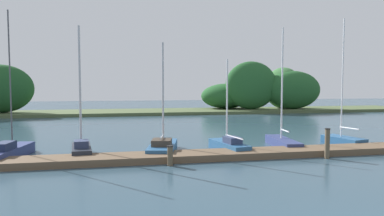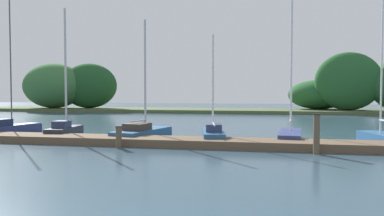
{
  "view_description": "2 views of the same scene",
  "coord_description": "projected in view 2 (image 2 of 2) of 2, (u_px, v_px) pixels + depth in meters",
  "views": [
    {
      "loc": [
        -6.11,
        -5.65,
        3.85
      ],
      "look_at": [
        -2.33,
        13.05,
        2.58
      ],
      "focal_mm": 32.71,
      "sensor_mm": 36.0,
      "label": 1
    },
    {
      "loc": [
        2.39,
        -4.44,
        2.4
      ],
      "look_at": [
        -1.3,
        14.1,
        1.63
      ],
      "focal_mm": 34.49,
      "sensor_mm": 36.0,
      "label": 2
    }
  ],
  "objects": [
    {
      "name": "dock_pier",
      "position": [
        211.0,
        143.0,
        16.53
      ],
      "size": [
        28.93,
        1.8,
        0.35
      ],
      "color": "brown",
      "rests_on": "ground"
    },
    {
      "name": "far_shore",
      "position": [
        237.0,
        90.0,
        45.27
      ],
      "size": [
        70.83,
        8.79,
        7.11
      ],
      "color": "#4C5B38",
      "rests_on": "ground"
    },
    {
      "name": "sailboat_0",
      "position": [
        9.0,
        129.0,
        20.81
      ],
      "size": [
        1.57,
        4.53,
        7.7
      ],
      "rotation": [
        0.0,
        0.0,
        1.41
      ],
      "color": "navy",
      "rests_on": "ground"
    },
    {
      "name": "sailboat_1",
      "position": [
        65.0,
        129.0,
        20.02
      ],
      "size": [
        1.33,
        3.31,
        6.99
      ],
      "rotation": [
        0.0,
        0.0,
        1.7
      ],
      "color": "#232833",
      "rests_on": "ground"
    },
    {
      "name": "sailboat_2",
      "position": [
        144.0,
        132.0,
        19.24
      ],
      "size": [
        2.22,
        4.46,
        6.22
      ],
      "rotation": [
        0.0,
        0.0,
        1.35
      ],
      "color": "#285684",
      "rests_on": "ground"
    },
    {
      "name": "sailboat_3",
      "position": [
        213.0,
        134.0,
        18.12
      ],
      "size": [
        1.59,
        3.77,
        5.3
      ],
      "rotation": [
        0.0,
        0.0,
        1.75
      ],
      "color": "#285684",
      "rests_on": "ground"
    },
    {
      "name": "sailboat_4",
      "position": [
        291.0,
        134.0,
        18.24
      ],
      "size": [
        1.36,
        4.3,
        7.35
      ],
      "rotation": [
        0.0,
        0.0,
        1.48
      ],
      "color": "navy",
      "rests_on": "ground"
    },
    {
      "name": "sailboat_5",
      "position": [
        381.0,
        136.0,
        17.4
      ],
      "size": [
        1.79,
        3.08,
        8.03
      ],
      "rotation": [
        0.0,
        0.0,
        1.82
      ],
      "color": "#285684",
      "rests_on": "ground"
    },
    {
      "name": "mooring_piling_1",
      "position": [
        119.0,
        137.0,
        16.07
      ],
      "size": [
        0.3,
        0.3,
        0.97
      ],
      "color": "brown",
      "rests_on": "ground"
    },
    {
      "name": "mooring_piling_2",
      "position": [
        317.0,
        134.0,
        14.43
      ],
      "size": [
        0.29,
        0.29,
        1.59
      ],
      "color": "brown",
      "rests_on": "ground"
    }
  ]
}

